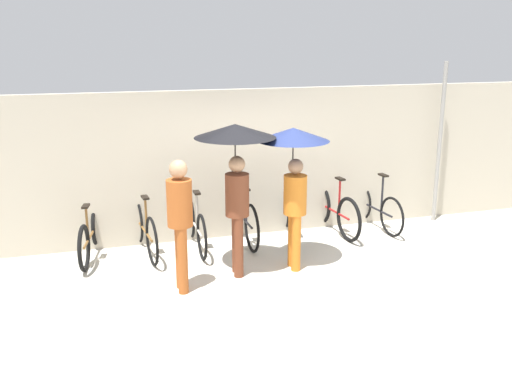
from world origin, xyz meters
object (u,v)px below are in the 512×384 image
at_px(parked_bicycle_0, 91,234).
at_px(parked_bicycle_1, 144,229).
at_px(parked_bicycle_3, 243,217).
at_px(parked_bicycle_2, 196,225).
at_px(parked_bicycle_5, 334,210).
at_px(parked_bicycle_4, 290,216).
at_px(pedestrian_center, 236,155).
at_px(pedestrian_leading, 180,216).
at_px(parked_bicycle_6, 375,207).
at_px(pedestrian_trailing, 294,159).

bearing_deg(parked_bicycle_0, parked_bicycle_1, -82.79).
xyz_separation_m(parked_bicycle_0, parked_bicycle_3, (2.34, 0.02, 0.04)).
bearing_deg(parked_bicycle_2, parked_bicycle_5, -87.65).
bearing_deg(parked_bicycle_4, parked_bicycle_1, 102.45).
bearing_deg(parked_bicycle_4, pedestrian_center, 144.96).
relative_size(parked_bicycle_0, parked_bicycle_2, 0.98).
xyz_separation_m(parked_bicycle_2, parked_bicycle_4, (1.56, 0.05, -0.01)).
bearing_deg(pedestrian_center, pedestrian_leading, -148.70).
xyz_separation_m(parked_bicycle_4, parked_bicycle_6, (1.56, 0.03, 0.00)).
bearing_deg(pedestrian_leading, parked_bicycle_4, 37.27).
relative_size(parked_bicycle_0, pedestrian_leading, 0.97).
bearing_deg(parked_bicycle_0, parked_bicycle_4, -79.14).
height_order(parked_bicycle_3, pedestrian_center, pedestrian_center).
relative_size(parked_bicycle_2, parked_bicycle_5, 0.99).
xyz_separation_m(pedestrian_leading, pedestrian_center, (0.83, 0.39, 0.65)).
bearing_deg(parked_bicycle_2, pedestrian_leading, 163.39).
relative_size(parked_bicycle_5, pedestrian_trailing, 0.87).
xyz_separation_m(parked_bicycle_6, pedestrian_center, (-2.75, -1.18, 1.30)).
relative_size(parked_bicycle_0, pedestrian_trailing, 0.84).
bearing_deg(parked_bicycle_0, pedestrian_center, -109.76).
bearing_deg(pedestrian_leading, parked_bicycle_3, 51.60).
bearing_deg(parked_bicycle_0, parked_bicycle_5, -78.76).
bearing_deg(parked_bicycle_4, pedestrian_trailing, 173.03).
distance_m(parked_bicycle_2, pedestrian_center, 1.73).
height_order(parked_bicycle_0, pedestrian_trailing, pedestrian_trailing).
distance_m(parked_bicycle_5, pedestrian_trailing, 2.04).
bearing_deg(parked_bicycle_2, parked_bicycle_6, -87.95).
bearing_deg(parked_bicycle_5, parked_bicycle_1, 86.37).
xyz_separation_m(parked_bicycle_4, pedestrian_trailing, (-0.38, -1.16, 1.20)).
distance_m(parked_bicycle_3, parked_bicycle_6, 2.34).
xyz_separation_m(parked_bicycle_0, pedestrian_trailing, (2.74, -1.16, 1.21)).
bearing_deg(parked_bicycle_6, parked_bicycle_4, 86.72).
bearing_deg(pedestrian_trailing, pedestrian_center, -177.60).
distance_m(parked_bicycle_1, parked_bicycle_3, 1.56).
distance_m(parked_bicycle_0, pedestrian_leading, 2.00).
height_order(parked_bicycle_4, pedestrian_leading, pedestrian_leading).
relative_size(parked_bicycle_4, parked_bicycle_6, 0.99).
relative_size(parked_bicycle_1, pedestrian_trailing, 0.88).
xyz_separation_m(parked_bicycle_4, parked_bicycle_5, (0.78, 0.03, 0.02)).
relative_size(parked_bicycle_6, pedestrian_leading, 0.95).
bearing_deg(parked_bicycle_1, parked_bicycle_3, -93.28).
distance_m(parked_bicycle_0, parked_bicycle_2, 1.56).
relative_size(parked_bicycle_6, pedestrian_center, 0.79).
bearing_deg(parked_bicycle_2, parked_bicycle_3, -84.14).
height_order(parked_bicycle_1, parked_bicycle_6, parked_bicycle_1).
height_order(parked_bicycle_2, parked_bicycle_5, parked_bicycle_2).
bearing_deg(parked_bicycle_6, parked_bicycle_1, 86.69).
bearing_deg(parked_bicycle_5, parked_bicycle_6, -94.40).
relative_size(pedestrian_leading, pedestrian_trailing, 0.87).
height_order(parked_bicycle_4, pedestrian_center, pedestrian_center).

